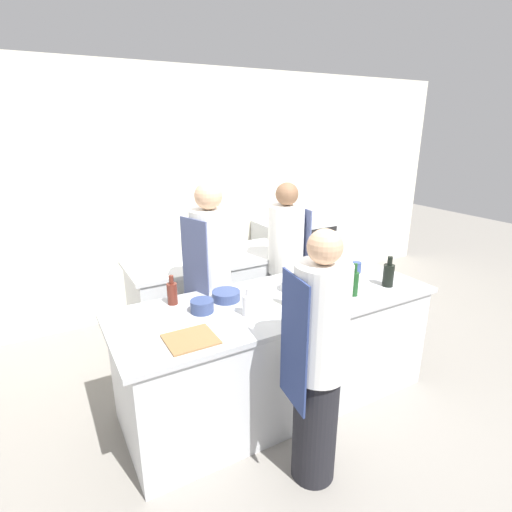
% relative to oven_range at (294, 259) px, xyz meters
% --- Properties ---
extents(ground_plane, '(16.00, 16.00, 0.00)m').
position_rel_oven_range_xyz_m(ground_plane, '(-1.33, -1.70, -0.50)').
color(ground_plane, gray).
extents(wall_back, '(8.00, 0.06, 2.80)m').
position_rel_oven_range_xyz_m(wall_back, '(-1.33, 0.43, 0.90)').
color(wall_back, silver).
rests_on(wall_back, ground_plane).
extents(prep_counter, '(2.53, 0.92, 0.90)m').
position_rel_oven_range_xyz_m(prep_counter, '(-1.33, -1.70, -0.04)').
color(prep_counter, silver).
rests_on(prep_counter, ground_plane).
extents(pass_counter, '(1.69, 0.72, 0.90)m').
position_rel_oven_range_xyz_m(pass_counter, '(-1.38, -0.51, -0.04)').
color(pass_counter, silver).
rests_on(pass_counter, ground_plane).
extents(oven_range, '(0.87, 0.75, 0.99)m').
position_rel_oven_range_xyz_m(oven_range, '(0.00, 0.00, 0.00)').
color(oven_range, silver).
rests_on(oven_range, ground_plane).
extents(chef_at_prep_near, '(0.36, 0.34, 1.66)m').
position_rel_oven_range_xyz_m(chef_at_prep_near, '(-1.54, -2.46, 0.34)').
color(chef_at_prep_near, black).
rests_on(chef_at_prep_near, ground_plane).
extents(chef_at_stove, '(0.38, 0.36, 1.66)m').
position_rel_oven_range_xyz_m(chef_at_stove, '(-0.74, -0.91, 0.34)').
color(chef_at_stove, black).
rests_on(chef_at_stove, ground_plane).
extents(chef_at_pass_far, '(0.37, 0.36, 1.76)m').
position_rel_oven_range_xyz_m(chef_at_pass_far, '(-1.67, -1.19, 0.40)').
color(chef_at_pass_far, black).
rests_on(chef_at_pass_far, ground_plane).
extents(bottle_olive_oil, '(0.09, 0.09, 0.20)m').
position_rel_oven_range_xyz_m(bottle_olive_oil, '(-1.66, -1.82, 0.49)').
color(bottle_olive_oil, silver).
rests_on(bottle_olive_oil, prep_counter).
extents(bottle_vinegar, '(0.07, 0.07, 0.26)m').
position_rel_oven_range_xyz_m(bottle_vinegar, '(-0.78, -1.93, 0.51)').
color(bottle_vinegar, '#19471E').
rests_on(bottle_vinegar, prep_counter).
extents(bottle_wine, '(0.06, 0.06, 0.23)m').
position_rel_oven_range_xyz_m(bottle_wine, '(-1.33, -1.81, 0.50)').
color(bottle_wine, '#B2A84C').
rests_on(bottle_wine, prep_counter).
extents(bottle_cooking_oil, '(0.08, 0.08, 0.23)m').
position_rel_oven_range_xyz_m(bottle_cooking_oil, '(-2.07, -1.38, 0.49)').
color(bottle_cooking_oil, '#5B2319').
rests_on(bottle_cooking_oil, prep_counter).
extents(bottle_sauce, '(0.09, 0.09, 0.26)m').
position_rel_oven_range_xyz_m(bottle_sauce, '(-0.40, -1.92, 0.51)').
color(bottle_sauce, black).
rests_on(bottle_sauce, prep_counter).
extents(bowl_mixing_large, '(0.22, 0.22, 0.07)m').
position_rel_oven_range_xyz_m(bowl_mixing_large, '(-1.69, -1.52, 0.44)').
color(bowl_mixing_large, navy).
rests_on(bowl_mixing_large, prep_counter).
extents(bowl_prep_small, '(0.20, 0.20, 0.08)m').
position_rel_oven_range_xyz_m(bowl_prep_small, '(-1.13, -1.61, 0.44)').
color(bowl_prep_small, '#B7BABC').
rests_on(bowl_prep_small, prep_counter).
extents(bowl_ceramic_blue, '(0.17, 0.17, 0.09)m').
position_rel_oven_range_xyz_m(bowl_ceramic_blue, '(-1.92, -1.61, 0.45)').
color(bowl_ceramic_blue, navy).
rests_on(bowl_ceramic_blue, prep_counter).
extents(cup, '(0.08, 0.08, 0.10)m').
position_rel_oven_range_xyz_m(cup, '(-0.40, -1.56, 0.45)').
color(cup, '#33477F').
rests_on(cup, prep_counter).
extents(cutting_board, '(0.31, 0.28, 0.01)m').
position_rel_oven_range_xyz_m(cutting_board, '(-2.14, -1.95, 0.41)').
color(cutting_board, olive).
rests_on(cutting_board, prep_counter).
extents(stockpot, '(0.24, 0.24, 0.20)m').
position_rel_oven_range_xyz_m(stockpot, '(-1.37, -0.34, 0.50)').
color(stockpot, silver).
rests_on(stockpot, pass_counter).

